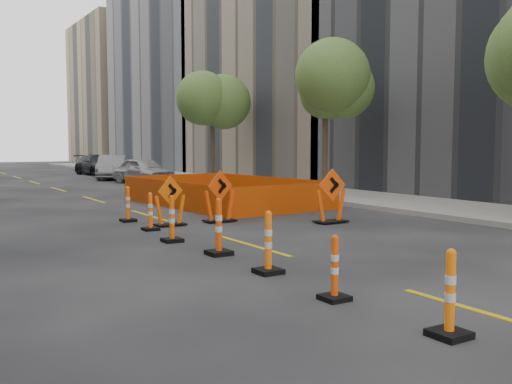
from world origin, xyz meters
TOP-DOWN VIEW (x-y plane):
  - ground_plane at (0.00, 0.00)m, footprint 140.00×140.00m
  - sidewalk_right at (9.00, 12.00)m, footprint 4.00×90.00m
  - bld_right_c at (17.00, 23.80)m, footprint 12.00×16.00m
  - bld_right_d at (17.00, 40.20)m, footprint 12.00×18.00m
  - bld_right_e at (17.00, 58.60)m, footprint 12.00×14.00m
  - tree_r_b at (8.40, 12.00)m, footprint 2.80×2.80m
  - tree_r_c at (8.40, 22.00)m, footprint 2.80×2.80m
  - channelizer_1 at (-1.14, -2.22)m, footprint 0.40×0.40m
  - channelizer_2 at (-1.26, -0.35)m, footprint 0.37×0.37m
  - channelizer_3 at (-1.14, 1.53)m, footprint 0.42×0.42m
  - channelizer_4 at (-1.09, 3.41)m, footprint 0.45×0.45m
  - channelizer_5 at (-1.27, 5.29)m, footprint 0.41×0.41m
  - channelizer_6 at (-1.05, 7.17)m, footprint 0.38×0.38m
  - channelizer_7 at (-0.99, 9.04)m, footprint 0.40×0.40m
  - chevron_sign_left at (-0.31, 7.63)m, footprint 1.01×0.76m
  - chevron_sign_center at (1.17, 7.61)m, footprint 1.08×0.80m
  - chevron_sign_right at (3.71, 5.82)m, footprint 1.02×0.62m
  - safety_fence at (3.58, 11.82)m, footprint 4.94×7.75m
  - parked_car_near at (4.97, 23.71)m, footprint 2.69×4.60m
  - parked_car_mid at (4.82, 28.76)m, footprint 3.24×4.85m
  - parked_car_far at (5.44, 34.15)m, footprint 2.49×5.15m

SIDE VIEW (x-z plane):
  - ground_plane at x=0.00m, z-range 0.00..0.00m
  - sidewalk_right at x=9.00m, z-range 0.00..0.15m
  - channelizer_2 at x=-1.26m, z-range 0.00..0.93m
  - safety_fence at x=3.58m, z-range 0.00..0.93m
  - channelizer_6 at x=-1.05m, z-range 0.00..0.97m
  - channelizer_7 at x=-0.99m, z-range 0.00..1.01m
  - channelizer_1 at x=-1.14m, z-range 0.00..1.02m
  - channelizer_5 at x=-1.27m, z-range 0.00..1.05m
  - channelizer_3 at x=-1.14m, z-range 0.00..1.07m
  - channelizer_4 at x=-1.09m, z-range 0.00..1.13m
  - chevron_sign_left at x=-0.31m, z-range 0.00..1.35m
  - parked_car_far at x=5.44m, z-range 0.00..1.44m
  - chevron_sign_center at x=1.17m, z-range 0.00..1.46m
  - parked_car_near at x=4.97m, z-range 0.00..1.47m
  - chevron_sign_right at x=3.71m, z-range 0.00..1.51m
  - parked_car_mid at x=4.82m, z-range 0.00..1.51m
  - tree_r_b at x=8.40m, z-range 1.55..7.50m
  - tree_r_c at x=8.40m, z-range 1.55..7.50m
  - bld_right_c at x=17.00m, z-range 0.00..14.00m
  - bld_right_e at x=17.00m, z-range 0.00..16.00m
  - bld_right_d at x=17.00m, z-range 0.00..20.00m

